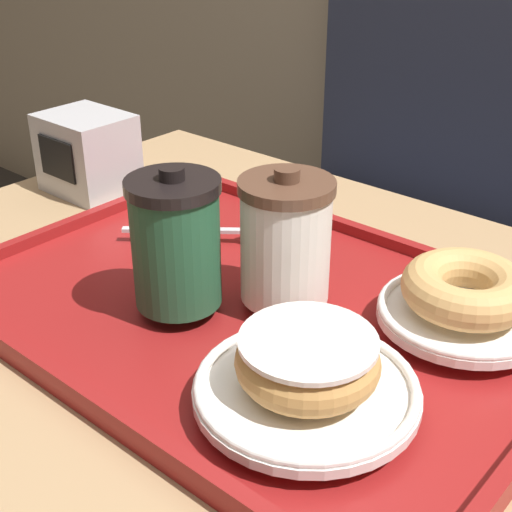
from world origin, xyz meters
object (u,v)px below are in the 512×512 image
Objects in this scene: donut_chocolate_glazed at (308,360)px; spoon at (233,229)px; donut_plain at (466,288)px; napkin_dispenser at (87,153)px; coffee_cup_rear at (287,240)px; coffee_cup_front at (176,242)px.

donut_chocolate_glazed reaches higher than spoon.
donut_plain is 0.80× the size of spoon.
napkin_dispenser reaches higher than spoon.
napkin_dispenser is at bearing 138.83° from spoon.
donut_plain is 1.00× the size of napkin_dispenser.
donut_chocolate_glazed is 0.28m from spoon.
coffee_cup_rear reaches higher than spoon.
coffee_cup_rear is 0.15m from donut_plain.
coffee_cup_rear is 0.15m from spoon.
donut_plain reaches higher than spoon.
coffee_cup_front is 0.15m from spoon.
donut_plain is (0.20, 0.13, -0.03)m from coffee_cup_front.
spoon is (-0.22, 0.17, -0.03)m from donut_chocolate_glazed.
napkin_dispenser is (-0.31, 0.14, -0.03)m from coffee_cup_front.
coffee_cup_front is 1.16× the size of napkin_dispenser.
napkin_dispenser is at bearing 159.94° from donut_chocolate_glazed.
coffee_cup_rear is 1.17× the size of donut_chocolate_glazed.
napkin_dispenser is at bearing 179.08° from donut_plain.
donut_chocolate_glazed is 0.17m from donut_plain.
coffee_cup_front is at bearing -146.73° from donut_plain.
donut_plain is (0.04, 0.17, -0.00)m from donut_chocolate_glazed.
coffee_cup_front is at bearing 168.99° from donut_chocolate_glazed.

